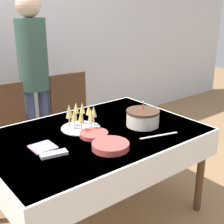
% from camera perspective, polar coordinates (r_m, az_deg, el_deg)
% --- Properties ---
extents(ground_plane, '(12.00, 12.00, 0.00)m').
position_cam_1_polar(ground_plane, '(2.65, -2.91, -18.33)').
color(ground_plane, '#93704C').
extents(wall_back, '(8.00, 0.05, 2.70)m').
position_cam_1_polar(wall_back, '(3.62, -19.62, 14.06)').
color(wall_back, silver).
rests_on(wall_back, ground_plane).
extents(dining_table, '(1.55, 1.06, 0.73)m').
position_cam_1_polar(dining_table, '(2.32, -3.18, -6.06)').
color(dining_table, white).
rests_on(dining_table, ground_plane).
extents(dining_chair_far_left, '(0.45, 0.45, 0.95)m').
position_cam_1_polar(dining_chair_far_left, '(2.93, -18.35, -3.82)').
color(dining_chair_far_left, '#51331E').
rests_on(dining_chair_far_left, ground_plane).
extents(dining_chair_far_right, '(0.44, 0.44, 0.95)m').
position_cam_1_polar(dining_chair_far_right, '(3.20, -6.92, -0.94)').
color(dining_chair_far_right, '#51331E').
rests_on(dining_chair_far_right, ground_plane).
extents(birthday_cake, '(0.25, 0.25, 0.20)m').
position_cam_1_polar(birthday_cake, '(2.40, 5.63, -1.07)').
color(birthday_cake, silver).
rests_on(birthday_cake, dining_table).
extents(champagne_tray, '(0.30, 0.30, 0.18)m').
position_cam_1_polar(champagne_tray, '(2.32, -5.77, -0.80)').
color(champagne_tray, silver).
rests_on(champagne_tray, dining_table).
extents(plate_stack_main, '(0.24, 0.24, 0.04)m').
position_cam_1_polar(plate_stack_main, '(2.03, -0.27, -6.20)').
color(plate_stack_main, '#CC4C47').
rests_on(plate_stack_main, dining_table).
extents(plate_stack_dessert, '(0.20, 0.20, 0.03)m').
position_cam_1_polar(plate_stack_dessert, '(2.22, -3.34, -4.06)').
color(plate_stack_dessert, '#CC4C47').
rests_on(plate_stack_dessert, dining_table).
extents(cake_knife, '(0.29, 0.10, 0.00)m').
position_cam_1_polar(cake_knife, '(2.25, 8.59, -4.27)').
color(cake_knife, silver).
rests_on(cake_knife, dining_table).
extents(fork_pile, '(0.18, 0.09, 0.02)m').
position_cam_1_polar(fork_pile, '(1.98, -10.60, -7.55)').
color(fork_pile, silver).
rests_on(fork_pile, dining_table).
extents(napkin_pile, '(0.15, 0.15, 0.01)m').
position_cam_1_polar(napkin_pile, '(2.09, -12.51, -6.29)').
color(napkin_pile, pink).
rests_on(napkin_pile, dining_table).
extents(person_standing, '(0.28, 0.28, 1.71)m').
position_cam_1_polar(person_standing, '(3.06, -14.16, 7.91)').
color(person_standing, '#3F4C72').
rests_on(person_standing, ground_plane).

